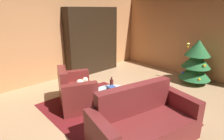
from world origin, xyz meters
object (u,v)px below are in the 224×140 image
(bookshelf_unit, at_px, (96,41))
(couch_red, at_px, (143,125))
(book_stack_on_table, at_px, (112,90))
(bottle_on_table, at_px, (112,84))
(coffee_table, at_px, (113,93))
(armchair_red, at_px, (76,92))
(decorated_tree, at_px, (196,61))

(bookshelf_unit, distance_m, couch_red, 3.83)
(book_stack_on_table, xyz_separation_m, bottle_on_table, (-0.18, 0.16, 0.03))
(book_stack_on_table, bearing_deg, couch_red, -13.21)
(coffee_table, height_order, bottle_on_table, bottle_on_table)
(bookshelf_unit, xyz_separation_m, bottle_on_table, (2.17, -1.26, -0.52))
(armchair_red, height_order, couch_red, couch_red)
(coffee_table, bearing_deg, bottle_on_table, 143.58)
(bottle_on_table, bearing_deg, coffee_table, -36.42)
(bookshelf_unit, bearing_deg, armchair_red, -48.78)
(book_stack_on_table, distance_m, decorated_tree, 2.90)
(couch_red, height_order, coffee_table, couch_red)
(bookshelf_unit, distance_m, armchair_red, 2.54)
(bookshelf_unit, xyz_separation_m, decorated_tree, (2.80, 1.43, -0.40))
(bookshelf_unit, xyz_separation_m, book_stack_on_table, (2.35, -1.43, -0.55))
(couch_red, relative_size, decorated_tree, 1.48)
(bookshelf_unit, height_order, decorated_tree, bookshelf_unit)
(armchair_red, relative_size, bottle_on_table, 4.93)
(bookshelf_unit, xyz_separation_m, couch_red, (3.36, -1.67, -0.75))
(coffee_table, bearing_deg, couch_red, -15.10)
(coffee_table, distance_m, book_stack_on_table, 0.11)
(bookshelf_unit, relative_size, decorated_tree, 1.68)
(bookshelf_unit, relative_size, couch_red, 1.13)
(armchair_red, height_order, bottle_on_table, armchair_red)
(couch_red, distance_m, bottle_on_table, 1.29)
(couch_red, relative_size, coffee_table, 2.44)
(book_stack_on_table, bearing_deg, coffee_table, 101.73)
(coffee_table, xyz_separation_m, book_stack_on_table, (0.01, -0.04, 0.10))
(couch_red, distance_m, coffee_table, 1.07)
(book_stack_on_table, bearing_deg, decorated_tree, 80.95)
(bookshelf_unit, height_order, coffee_table, bookshelf_unit)
(couch_red, relative_size, book_stack_on_table, 8.09)
(couch_red, distance_m, book_stack_on_table, 1.07)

